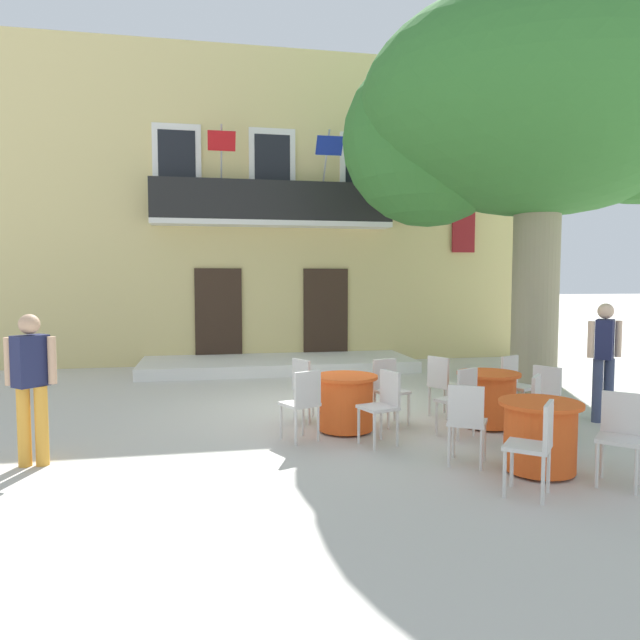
{
  "coord_description": "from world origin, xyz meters",
  "views": [
    {
      "loc": [
        -1.83,
        -8.92,
        2.05
      ],
      "look_at": [
        0.14,
        1.41,
        1.3
      ],
      "focal_mm": 32.4,
      "sensor_mm": 36.0,
      "label": 1
    }
  ],
  "objects_px": {
    "cafe_chair_near_tree_1": "(515,382)",
    "cafe_chair_middle_1": "(307,385)",
    "cafe_chair_middle_2": "(303,400)",
    "cafe_chair_front_1": "(545,409)",
    "cafe_table_middle": "(346,402)",
    "cafe_chair_front_3": "(536,441)",
    "cafe_chair_middle_0": "(389,387)",
    "pedestrian_mid_plaza": "(31,381)",
    "cafe_chair_near_tree_0": "(543,396)",
    "cafe_table_front": "(540,436)",
    "cafe_chair_middle_3": "(383,402)",
    "cafe_chair_front_2": "(467,419)",
    "pedestrian_near_entrance": "(604,355)",
    "cafe_chair_near_tree_2": "(443,382)",
    "cafe_table_near_tree": "(488,399)",
    "cafe_chair_near_tree_3": "(460,397)",
    "cafe_chair_front_0": "(620,432)",
    "plane_tree": "(533,115)"
  },
  "relations": [
    {
      "from": "cafe_chair_front_1",
      "to": "cafe_table_near_tree",
      "type": "bearing_deg",
      "value": 93.5
    },
    {
      "from": "cafe_chair_near_tree_0",
      "to": "cafe_chair_middle_2",
      "type": "bearing_deg",
      "value": 173.74
    },
    {
      "from": "cafe_chair_near_tree_1",
      "to": "cafe_chair_front_0",
      "type": "bearing_deg",
      "value": -98.5
    },
    {
      "from": "cafe_chair_near_tree_2",
      "to": "cafe_table_middle",
      "type": "distance_m",
      "value": 1.68
    },
    {
      "from": "cafe_chair_near_tree_0",
      "to": "cafe_chair_near_tree_1",
      "type": "height_order",
      "value": "same"
    },
    {
      "from": "cafe_chair_near_tree_1",
      "to": "cafe_chair_middle_0",
      "type": "bearing_deg",
      "value": 179.42
    },
    {
      "from": "cafe_table_near_tree",
      "to": "cafe_chair_near_tree_3",
      "type": "relative_size",
      "value": 0.95
    },
    {
      "from": "cafe_chair_middle_3",
      "to": "pedestrian_mid_plaza",
      "type": "distance_m",
      "value": 4.04
    },
    {
      "from": "cafe_chair_middle_2",
      "to": "cafe_chair_front_2",
      "type": "bearing_deg",
      "value": -38.44
    },
    {
      "from": "cafe_table_middle",
      "to": "cafe_chair_front_3",
      "type": "bearing_deg",
      "value": -65.09
    },
    {
      "from": "plane_tree",
      "to": "cafe_table_middle",
      "type": "distance_m",
      "value": 6.32
    },
    {
      "from": "cafe_chair_front_0",
      "to": "plane_tree",
      "type": "bearing_deg",
      "value": 70.0
    },
    {
      "from": "cafe_chair_middle_3",
      "to": "pedestrian_near_entrance",
      "type": "relative_size",
      "value": 0.53
    },
    {
      "from": "cafe_chair_middle_2",
      "to": "cafe_chair_front_1",
      "type": "xyz_separation_m",
      "value": [
        2.73,
        -0.99,
        0.0
      ]
    },
    {
      "from": "cafe_chair_middle_0",
      "to": "pedestrian_mid_plaza",
      "type": "xyz_separation_m",
      "value": [
        -4.4,
        -1.06,
        0.42
      ]
    },
    {
      "from": "cafe_table_front",
      "to": "pedestrian_near_entrance",
      "type": "bearing_deg",
      "value": 40.61
    },
    {
      "from": "cafe_table_near_tree",
      "to": "cafe_chair_middle_3",
      "type": "distance_m",
      "value": 1.78
    },
    {
      "from": "cafe_chair_middle_0",
      "to": "cafe_chair_front_3",
      "type": "xyz_separation_m",
      "value": [
        0.52,
        -2.91,
        0.0
      ]
    },
    {
      "from": "cafe_chair_front_3",
      "to": "cafe_chair_near_tree_2",
      "type": "bearing_deg",
      "value": 83.07
    },
    {
      "from": "cafe_chair_front_1",
      "to": "cafe_chair_near_tree_0",
      "type": "bearing_deg",
      "value": 59.95
    },
    {
      "from": "cafe_table_middle",
      "to": "cafe_chair_middle_2",
      "type": "bearing_deg",
      "value": -148.76
    },
    {
      "from": "pedestrian_mid_plaza",
      "to": "cafe_table_front",
      "type": "bearing_deg",
      "value": -13.01
    },
    {
      "from": "cafe_chair_near_tree_0",
      "to": "cafe_chair_middle_2",
      "type": "height_order",
      "value": "same"
    },
    {
      "from": "cafe_chair_front_1",
      "to": "cafe_chair_front_3",
      "type": "bearing_deg",
      "value": -125.01
    },
    {
      "from": "cafe_table_middle",
      "to": "pedestrian_mid_plaza",
      "type": "xyz_separation_m",
      "value": [
        -3.7,
        -0.76,
        0.55
      ]
    },
    {
      "from": "cafe_table_middle",
      "to": "cafe_chair_near_tree_1",
      "type": "bearing_deg",
      "value": 5.9
    },
    {
      "from": "plane_tree",
      "to": "cafe_chair_near_tree_0",
      "type": "distance_m",
      "value": 5.41
    },
    {
      "from": "cafe_table_middle",
      "to": "cafe_table_front",
      "type": "distance_m",
      "value": 2.59
    },
    {
      "from": "cafe_chair_middle_0",
      "to": "cafe_chair_middle_1",
      "type": "relative_size",
      "value": 1.0
    },
    {
      "from": "plane_tree",
      "to": "cafe_chair_front_3",
      "type": "bearing_deg",
      "value": -119.63
    },
    {
      "from": "cafe_chair_near_tree_0",
      "to": "cafe_chair_middle_0",
      "type": "relative_size",
      "value": 1.0
    },
    {
      "from": "plane_tree",
      "to": "cafe_chair_near_tree_1",
      "type": "distance_m",
      "value": 4.92
    },
    {
      "from": "cafe_chair_front_0",
      "to": "cafe_chair_middle_3",
      "type": "bearing_deg",
      "value": 137.14
    },
    {
      "from": "cafe_chair_middle_2",
      "to": "cafe_chair_front_1",
      "type": "bearing_deg",
      "value": -20.03
    },
    {
      "from": "cafe_chair_near_tree_2",
      "to": "cafe_chair_middle_3",
      "type": "relative_size",
      "value": 1.0
    },
    {
      "from": "cafe_chair_middle_0",
      "to": "cafe_chair_front_0",
      "type": "bearing_deg",
      "value": -60.86
    },
    {
      "from": "cafe_chair_near_tree_2",
      "to": "cafe_table_middle",
      "type": "xyz_separation_m",
      "value": [
        -1.6,
        -0.5,
        -0.14
      ]
    },
    {
      "from": "cafe_table_middle",
      "to": "pedestrian_mid_plaza",
      "type": "height_order",
      "value": "pedestrian_mid_plaza"
    },
    {
      "from": "cafe_chair_front_0",
      "to": "cafe_chair_front_1",
      "type": "bearing_deg",
      "value": 97.96
    },
    {
      "from": "cafe_chair_near_tree_0",
      "to": "cafe_chair_middle_3",
      "type": "distance_m",
      "value": 2.15
    },
    {
      "from": "cafe_chair_near_tree_3",
      "to": "cafe_chair_front_1",
      "type": "relative_size",
      "value": 1.0
    },
    {
      "from": "cafe_chair_front_2",
      "to": "cafe_chair_front_3",
      "type": "height_order",
      "value": "same"
    },
    {
      "from": "plane_tree",
      "to": "cafe_table_middle",
      "type": "height_order",
      "value": "plane_tree"
    },
    {
      "from": "cafe_table_front",
      "to": "cafe_chair_front_3",
      "type": "relative_size",
      "value": 0.95
    },
    {
      "from": "cafe_chair_middle_3",
      "to": "cafe_table_front",
      "type": "bearing_deg",
      "value": -44.65
    },
    {
      "from": "cafe_chair_front_0",
      "to": "cafe_chair_near_tree_3",
      "type": "bearing_deg",
      "value": 113.92
    },
    {
      "from": "cafe_chair_middle_3",
      "to": "pedestrian_near_entrance",
      "type": "height_order",
      "value": "pedestrian_near_entrance"
    },
    {
      "from": "cafe_chair_front_0",
      "to": "cafe_chair_front_2",
      "type": "distance_m",
      "value": 1.5
    },
    {
      "from": "cafe_chair_near_tree_1",
      "to": "cafe_chair_middle_1",
      "type": "xyz_separation_m",
      "value": [
        -3.06,
        0.35,
        0.0
      ]
    },
    {
      "from": "cafe_chair_middle_3",
      "to": "cafe_chair_front_0",
      "type": "height_order",
      "value": "same"
    }
  ]
}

